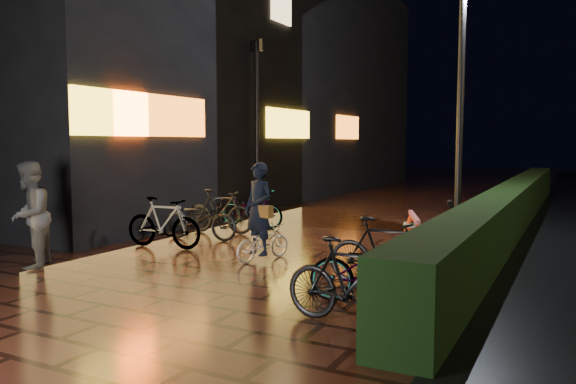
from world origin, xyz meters
The scene contains 11 objects.
ground centered at (0.00, 0.00, 0.00)m, with size 80.00×80.00×0.00m, color #381911.
hedge centered at (3.30, 8.00, 0.50)m, with size 0.70×20.00×1.00m, color black.
bystander_person centered at (-3.13, -0.68, 0.86)m, with size 0.84×0.66×1.73m, color #505153.
storefront_block centered at (-9.50, 11.50, 4.50)m, with size 12.09×22.00×9.00m.
lamp_post_hedge centered at (2.40, 5.56, 2.96)m, with size 0.51×0.24×5.37m.
lamp_post_sf centered at (-3.10, 6.46, 2.62)m, with size 0.46×0.16×4.76m.
cyclist centered at (-0.11, 1.51, 0.63)m, with size 0.74×1.25×1.69m.
traffic_barrier centered at (2.05, 3.36, 0.35)m, with size 0.95×1.74×0.71m.
cart_assembly centered at (3.16, 2.68, 0.57)m, with size 0.68×0.61×1.11m.
parked_bikes_storefront centered at (-2.31, 3.23, 0.46)m, with size 1.83×3.73×0.98m.
parked_bikes_hedge centered at (2.44, -0.10, 0.47)m, with size 1.88×2.35×0.98m.
Camera 1 is at (4.69, -6.68, 2.03)m, focal length 35.00 mm.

